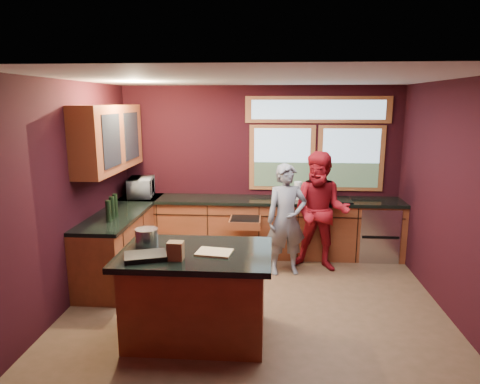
# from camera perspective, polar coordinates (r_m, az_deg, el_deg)

# --- Properties ---
(floor) EXTENTS (4.50, 4.50, 0.00)m
(floor) POSITION_cam_1_polar(r_m,az_deg,el_deg) (5.52, 2.05, -14.32)
(floor) COLOR brown
(floor) RESTS_ON ground
(room_shell) EXTENTS (4.52, 4.02, 2.71)m
(room_shell) POSITION_cam_1_polar(r_m,az_deg,el_deg) (5.37, -4.08, 5.01)
(room_shell) COLOR black
(room_shell) RESTS_ON ground
(back_counter) EXTENTS (4.50, 0.64, 0.93)m
(back_counter) POSITION_cam_1_polar(r_m,az_deg,el_deg) (6.93, 4.25, -4.66)
(back_counter) COLOR #632E17
(back_counter) RESTS_ON floor
(left_counter) EXTENTS (0.64, 2.30, 0.93)m
(left_counter) POSITION_cam_1_polar(r_m,az_deg,el_deg) (6.48, -15.23, -6.24)
(left_counter) COLOR #632E17
(left_counter) RESTS_ON floor
(island) EXTENTS (1.55, 1.05, 0.95)m
(island) POSITION_cam_1_polar(r_m,az_deg,el_deg) (4.62, -5.81, -13.30)
(island) COLOR #632E17
(island) RESTS_ON floor
(person_grey) EXTENTS (0.65, 0.50, 1.60)m
(person_grey) POSITION_cam_1_polar(r_m,az_deg,el_deg) (6.12, 6.20, -3.69)
(person_grey) COLOR slate
(person_grey) RESTS_ON floor
(person_red) EXTENTS (0.99, 0.86, 1.75)m
(person_red) POSITION_cam_1_polar(r_m,az_deg,el_deg) (6.33, 10.72, -2.61)
(person_red) COLOR maroon
(person_red) RESTS_ON floor
(microwave) EXTENTS (0.47, 0.61, 0.31)m
(microwave) POSITION_cam_1_polar(r_m,az_deg,el_deg) (7.10, -13.04, 0.61)
(microwave) COLOR #999999
(microwave) RESTS_ON left_counter
(potted_plant) EXTENTS (0.31, 0.27, 0.34)m
(potted_plant) POSITION_cam_1_polar(r_m,az_deg,el_deg) (6.87, 10.38, 0.50)
(potted_plant) COLOR #999999
(potted_plant) RESTS_ON back_counter
(paper_towel) EXTENTS (0.12, 0.12, 0.28)m
(paper_towel) POSITION_cam_1_polar(r_m,az_deg,el_deg) (6.80, 7.70, 0.20)
(paper_towel) COLOR silver
(paper_towel) RESTS_ON back_counter
(cutting_board) EXTENTS (0.38, 0.30, 0.02)m
(cutting_board) POSITION_cam_1_polar(r_m,az_deg,el_deg) (4.36, -3.44, -8.04)
(cutting_board) COLOR tan
(cutting_board) RESTS_ON island
(stock_pot) EXTENTS (0.24, 0.24, 0.18)m
(stock_pot) POSITION_cam_1_polar(r_m,az_deg,el_deg) (4.67, -12.33, -5.88)
(stock_pot) COLOR #B1B2B6
(stock_pot) RESTS_ON island
(paper_bag) EXTENTS (0.15, 0.12, 0.18)m
(paper_bag) POSITION_cam_1_polar(r_m,az_deg,el_deg) (4.21, -8.58, -7.75)
(paper_bag) COLOR brown
(paper_bag) RESTS_ON island
(black_tray) EXTENTS (0.47, 0.40, 0.05)m
(black_tray) POSITION_cam_1_polar(r_m,az_deg,el_deg) (4.31, -12.49, -8.37)
(black_tray) COLOR black
(black_tray) RESTS_ON island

